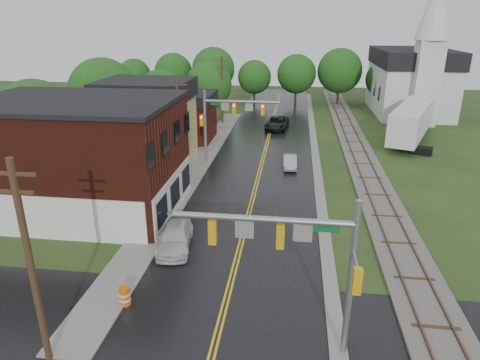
% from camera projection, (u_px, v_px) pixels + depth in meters
% --- Properties ---
extents(main_road, '(10.00, 90.00, 0.02)m').
position_uv_depth(main_road, '(264.00, 156.00, 45.15)').
color(main_road, black).
rests_on(main_road, ground).
extents(cross_road, '(60.00, 9.00, 0.02)m').
position_uv_depth(cross_road, '(216.00, 341.00, 19.18)').
color(cross_road, black).
rests_on(cross_road, ground).
extents(curb_right, '(0.80, 70.00, 0.12)m').
position_uv_depth(curb_right, '(314.00, 144.00, 49.13)').
color(curb_right, gray).
rests_on(curb_right, ground).
extents(sidewalk_left, '(2.40, 50.00, 0.12)m').
position_uv_depth(sidewalk_left, '(196.00, 168.00, 41.26)').
color(sidewalk_left, gray).
rests_on(sidewalk_left, ground).
extents(brick_building, '(14.30, 10.30, 8.30)m').
position_uv_depth(brick_building, '(79.00, 156.00, 31.27)').
color(brick_building, '#4B1910').
rests_on(brick_building, ground).
extents(yellow_house, '(8.00, 7.00, 6.40)m').
position_uv_depth(yellow_house, '(149.00, 132.00, 41.63)').
color(yellow_house, tan).
rests_on(yellow_house, ground).
extents(darkred_building, '(7.00, 6.00, 4.40)m').
position_uv_depth(darkred_building, '(183.00, 122.00, 50.21)').
color(darkred_building, '#3F0F0C').
rests_on(darkred_building, ground).
extents(church, '(10.40, 18.40, 20.00)m').
position_uv_depth(church, '(413.00, 75.00, 62.68)').
color(church, silver).
rests_on(church, ground).
extents(railroad, '(3.20, 80.00, 0.30)m').
position_uv_depth(railroad, '(355.00, 145.00, 48.54)').
color(railroad, '#59544C').
rests_on(railroad, ground).
extents(traffic_signal_near, '(7.34, 0.30, 7.20)m').
position_uv_depth(traffic_signal_near, '(299.00, 249.00, 17.00)').
color(traffic_signal_near, gray).
rests_on(traffic_signal_near, ground).
extents(traffic_signal_far, '(7.34, 0.43, 7.20)m').
position_uv_depth(traffic_signal_far, '(226.00, 114.00, 41.02)').
color(traffic_signal_far, gray).
rests_on(traffic_signal_far, ground).
extents(utility_pole_a, '(1.80, 0.28, 9.00)m').
position_uv_depth(utility_pole_a, '(30.00, 263.00, 16.47)').
color(utility_pole_a, '#382616').
rests_on(utility_pole_a, ground).
extents(utility_pole_b, '(1.80, 0.28, 9.00)m').
position_uv_depth(utility_pole_b, '(179.00, 128.00, 36.88)').
color(utility_pole_b, '#382616').
rests_on(utility_pole_b, ground).
extents(utility_pole_c, '(1.80, 0.28, 9.00)m').
position_uv_depth(utility_pole_c, '(222.00, 89.00, 57.28)').
color(utility_pole_c, '#382616').
rests_on(utility_pole_c, ground).
extents(tree_left_a, '(6.80, 6.80, 8.67)m').
position_uv_depth(tree_left_a, '(37.00, 119.00, 38.22)').
color(tree_left_a, black).
rests_on(tree_left_a, ground).
extents(tree_left_b, '(7.60, 7.60, 9.69)m').
position_uv_depth(tree_left_b, '(105.00, 95.00, 47.04)').
color(tree_left_b, black).
rests_on(tree_left_b, ground).
extents(tree_left_c, '(6.00, 6.00, 7.65)m').
position_uv_depth(tree_left_c, '(162.00, 94.00, 54.40)').
color(tree_left_c, black).
rests_on(tree_left_c, ground).
extents(tree_left_e, '(6.40, 6.40, 8.16)m').
position_uv_depth(tree_left_e, '(210.00, 86.00, 59.26)').
color(tree_left_e, black).
rests_on(tree_left_e, ground).
extents(suv_dark, '(3.17, 5.91, 1.58)m').
position_uv_depth(suv_dark, '(277.00, 123.00, 55.69)').
color(suv_dark, black).
rests_on(suv_dark, ground).
extents(sedan_silver, '(1.44, 3.68, 1.19)m').
position_uv_depth(sedan_silver, '(290.00, 162.00, 41.31)').
color(sedan_silver, '#A3A3A8').
rests_on(sedan_silver, ground).
extents(pickup_white, '(2.57, 5.02, 1.39)m').
position_uv_depth(pickup_white, '(175.00, 237.00, 26.84)').
color(pickup_white, silver).
rests_on(pickup_white, ground).
extents(semi_trailer, '(7.88, 13.91, 4.25)m').
position_uv_depth(semi_trailer, '(412.00, 121.00, 49.51)').
color(semi_trailer, black).
rests_on(semi_trailer, ground).
extents(construction_barrel, '(0.67, 0.67, 1.01)m').
position_uv_depth(construction_barrel, '(125.00, 296.00, 21.46)').
color(construction_barrel, '#CD5F09').
rests_on(construction_barrel, ground).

